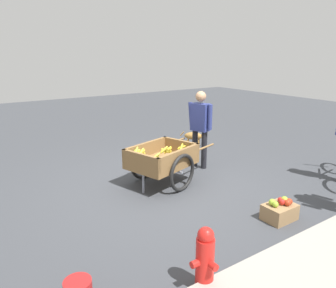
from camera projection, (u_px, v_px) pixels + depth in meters
ground_plane at (172, 187)px, 5.56m from camera, size 24.00×24.00×0.00m
fruit_cart at (162, 160)px, 5.55m from camera, size 1.80×1.20×0.72m
vendor_person at (200, 123)px, 6.27m from camera, size 0.29×0.53×1.52m
dog at (195, 136)px, 7.84m from camera, size 0.50×0.52×0.40m
fire_hydrant at (205, 259)px, 3.07m from camera, size 0.25×0.25×0.67m
apple_crate at (280, 211)px, 4.44m from camera, size 0.44×0.32×0.32m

